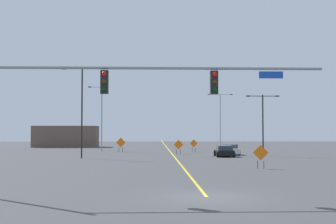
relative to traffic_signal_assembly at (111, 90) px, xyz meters
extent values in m
plane|color=#444447|center=(4.28, 0.01, -4.78)|extent=(199.45, 199.45, 0.00)
cube|color=yellow|center=(4.28, 55.42, -4.78)|extent=(0.16, 110.81, 0.01)
cylinder|color=gray|center=(2.16, 0.01, 1.01)|extent=(14.83, 0.14, 0.14)
cube|color=black|center=(-0.31, 0.01, 0.37)|extent=(0.34, 0.32, 1.05)
sphere|color=red|center=(-0.31, -0.16, 0.72)|extent=(0.22, 0.22, 0.22)
sphere|color=#3C3106|center=(-0.31, -0.16, 0.37)|extent=(0.22, 0.22, 0.22)
sphere|color=black|center=(-0.31, -0.16, 0.02)|extent=(0.22, 0.22, 0.22)
cube|color=black|center=(4.63, 0.01, 0.37)|extent=(0.34, 0.32, 1.05)
sphere|color=red|center=(4.63, -0.16, 0.72)|extent=(0.22, 0.22, 0.22)
sphere|color=#3C3106|center=(4.63, -0.16, 0.37)|extent=(0.22, 0.22, 0.22)
sphere|color=black|center=(4.63, -0.16, 0.02)|extent=(0.22, 0.22, 0.22)
cube|color=#1447B7|center=(7.23, 0.01, 0.72)|extent=(1.10, 0.03, 0.32)
cylinder|color=black|center=(14.64, 31.37, -1.22)|extent=(0.16, 0.16, 7.12)
cylinder|color=black|center=(13.78, 31.37, 2.19)|extent=(1.72, 0.08, 0.08)
cube|color=#262628|center=(12.92, 31.37, 2.19)|extent=(0.44, 0.24, 0.14)
cylinder|color=black|center=(15.50, 31.37, 2.19)|extent=(1.72, 0.08, 0.08)
cube|color=#262628|center=(16.36, 31.37, 2.19)|extent=(0.44, 0.24, 0.14)
cylinder|color=black|center=(-5.77, 28.04, 0.10)|extent=(0.16, 0.16, 9.76)
cylinder|color=black|center=(-6.77, 28.04, 4.83)|extent=(2.00, 0.08, 0.08)
cube|color=#262628|center=(-7.77, 28.04, 4.83)|extent=(0.44, 0.24, 0.14)
cylinder|color=gray|center=(14.53, 63.45, 0.16)|extent=(0.16, 0.16, 9.90)
cylinder|color=gray|center=(13.47, 63.45, 4.96)|extent=(2.12, 0.08, 0.08)
cube|color=#262628|center=(12.41, 63.45, 4.96)|extent=(0.44, 0.24, 0.14)
cylinder|color=gray|center=(15.59, 63.45, 4.96)|extent=(2.12, 0.08, 0.08)
cube|color=#262628|center=(16.65, 63.45, 4.96)|extent=(0.44, 0.24, 0.14)
cylinder|color=gray|center=(-5.65, 45.42, -0.04)|extent=(0.16, 0.16, 9.48)
cylinder|color=gray|center=(-6.53, 45.42, 4.55)|extent=(1.76, 0.08, 0.08)
cube|color=#262628|center=(-7.41, 45.42, 4.55)|extent=(0.44, 0.24, 0.14)
cube|color=orange|center=(10.26, 14.55, -3.54)|extent=(1.20, 0.33, 1.22)
cylinder|color=black|center=(10.03, 14.61, -4.48)|extent=(0.05, 0.05, 0.62)
cylinder|color=black|center=(10.49, 14.50, -4.48)|extent=(0.05, 0.05, 0.62)
cube|color=orange|center=(7.41, 40.65, -3.56)|extent=(1.08, 0.11, 1.08)
cylinder|color=black|center=(7.20, 40.66, -4.45)|extent=(0.05, 0.05, 0.66)
cylinder|color=black|center=(7.62, 40.64, -4.45)|extent=(0.05, 0.05, 0.66)
cube|color=orange|center=(-2.59, 41.71, -3.47)|extent=(1.32, 0.33, 1.34)
cylinder|color=black|center=(-2.84, 41.77, -4.47)|extent=(0.05, 0.05, 0.62)
cylinder|color=black|center=(-2.33, 41.65, -4.47)|extent=(0.05, 0.05, 0.62)
cube|color=orange|center=(5.08, 36.33, -3.59)|extent=(1.23, 0.19, 1.24)
cylinder|color=black|center=(4.84, 36.30, -4.51)|extent=(0.05, 0.05, 0.56)
cylinder|color=black|center=(5.32, 36.36, -4.51)|extent=(0.05, 0.05, 0.56)
cube|color=white|center=(11.27, 34.61, -4.30)|extent=(1.86, 4.34, 0.64)
cube|color=#333D47|center=(11.28, 34.39, -3.74)|extent=(1.61, 2.02, 0.48)
cylinder|color=black|center=(12.08, 36.14, -4.46)|extent=(0.24, 0.65, 0.64)
cylinder|color=black|center=(10.36, 36.08, -4.46)|extent=(0.24, 0.65, 0.64)
cylinder|color=black|center=(12.18, 33.14, -4.46)|extent=(0.24, 0.65, 0.64)
cylinder|color=black|center=(10.46, 33.08, -4.46)|extent=(0.24, 0.65, 0.64)
cube|color=black|center=(9.95, 30.59, -4.33)|extent=(1.90, 3.93, 0.58)
cube|color=#333D47|center=(9.95, 30.39, -3.78)|extent=(1.68, 2.28, 0.54)
cylinder|color=black|center=(10.89, 31.92, -4.46)|extent=(0.24, 0.65, 0.64)
cylinder|color=black|center=(9.08, 31.97, -4.46)|extent=(0.24, 0.65, 0.64)
cylinder|color=black|center=(10.82, 29.20, -4.46)|extent=(0.24, 0.65, 0.64)
cylinder|color=black|center=(9.02, 29.25, -4.46)|extent=(0.24, 0.65, 0.64)
cube|color=brown|center=(-13.66, 60.12, -2.89)|extent=(11.13, 5.06, 3.78)
camera|label=1|loc=(1.87, -19.98, -1.80)|focal=47.65mm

